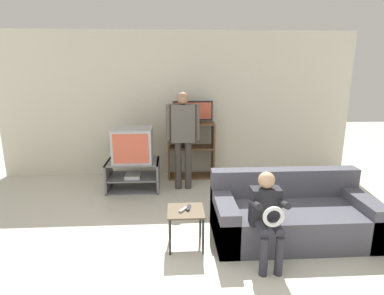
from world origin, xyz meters
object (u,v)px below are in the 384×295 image
at_px(media_shelf, 191,150).
at_px(remote_control_white, 184,210).
at_px(tv_stand, 133,175).
at_px(remote_control_black, 189,208).
at_px(couch, 291,216).
at_px(person_standing_adult, 183,132).
at_px(television_flat, 193,113).
at_px(television_main, 133,145).
at_px(person_seated_child, 267,212).
at_px(snack_table, 186,215).

xyz_separation_m(media_shelf, remote_control_white, (-0.22, -2.35, -0.07)).
height_order(tv_stand, remote_control_black, tv_stand).
xyz_separation_m(remote_control_white, couch, (1.28, 0.15, -0.19)).
height_order(remote_control_black, person_standing_adult, person_standing_adult).
height_order(television_flat, couch, television_flat).
xyz_separation_m(remote_control_black, person_standing_adult, (-0.00, 1.74, 0.52)).
bearing_deg(television_main, television_flat, 28.54).
distance_m(television_flat, person_seated_child, 2.85).
xyz_separation_m(television_flat, remote_control_black, (-0.20, -2.31, -0.75)).
bearing_deg(remote_control_white, television_flat, 118.07).
relative_size(television_flat, remote_control_white, 4.85).
bearing_deg(tv_stand, snack_table, -66.33).
bearing_deg(tv_stand, television_main, 21.78).
relative_size(television_flat, couch, 0.38).
bearing_deg(remote_control_white, person_standing_adult, 122.37).
bearing_deg(person_seated_child, snack_table, 155.76).
bearing_deg(remote_control_white, couch, 41.03).
xyz_separation_m(person_standing_adult, person_seated_child, (0.77, -2.14, -0.41)).
relative_size(television_main, remote_control_black, 4.32).
xyz_separation_m(television_main, remote_control_black, (0.81, -1.77, -0.31)).
bearing_deg(couch, media_shelf, 115.84).
relative_size(television_main, media_shelf, 0.61).
distance_m(television_main, snack_table, 2.00).
relative_size(media_shelf, person_standing_adult, 0.64).
relative_size(television_main, person_standing_adult, 0.39).
relative_size(tv_stand, person_standing_adult, 0.53).
relative_size(tv_stand, snack_table, 1.95).
xyz_separation_m(tv_stand, person_seated_child, (1.59, -2.16, 0.32)).
bearing_deg(tv_stand, media_shelf, 29.17).
bearing_deg(media_shelf, television_flat, 6.39).
bearing_deg(couch, person_standing_adult, 126.96).
height_order(couch, person_seated_child, person_seated_child).
bearing_deg(person_seated_child, tv_stand, 126.36).
distance_m(television_flat, remote_control_black, 2.44).
height_order(snack_table, person_seated_child, person_seated_child).
distance_m(remote_control_white, person_standing_adult, 1.86).
height_order(television_main, snack_table, television_main).
height_order(television_flat, person_seated_child, television_flat).
height_order(media_shelf, television_flat, television_flat).
distance_m(snack_table, person_standing_adult, 1.88).
xyz_separation_m(remote_control_white, person_standing_adult, (0.06, 1.78, 0.52)).
distance_m(tv_stand, media_shelf, 1.16).
bearing_deg(remote_control_black, television_main, 123.84).
bearing_deg(television_main, person_standing_adult, -1.92).
distance_m(television_main, television_flat, 1.23).
bearing_deg(television_flat, television_main, -151.46).
distance_m(tv_stand, couch, 2.63).
height_order(remote_control_black, couch, couch).
relative_size(snack_table, person_standing_adult, 0.27).
relative_size(snack_table, person_seated_child, 0.45).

